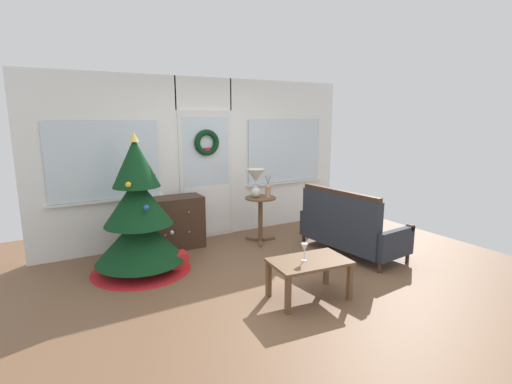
{
  "coord_description": "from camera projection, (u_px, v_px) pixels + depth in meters",
  "views": [
    {
      "loc": [
        -2.42,
        -3.67,
        1.96
      ],
      "look_at": [
        0.05,
        0.55,
        1.0
      ],
      "focal_mm": 27.21,
      "sensor_mm": 36.0,
      "label": 1
    }
  ],
  "objects": [
    {
      "name": "settee_sofa",
      "position": [
        348.0,
        229.0,
        5.54
      ],
      "size": [
        0.84,
        1.6,
        0.96
      ],
      "color": "#3D281C",
      "rests_on": "ground"
    },
    {
      "name": "wine_glass",
      "position": [
        304.0,
        248.0,
        4.13
      ],
      "size": [
        0.08,
        0.08,
        0.2
      ],
      "color": "silver",
      "rests_on": "coffee_table"
    },
    {
      "name": "dresser_cabinet",
      "position": [
        173.0,
        223.0,
        5.8
      ],
      "size": [
        0.91,
        0.46,
        0.78
      ],
      "color": "#3D281C",
      "rests_on": "ground"
    },
    {
      "name": "christmas_tree",
      "position": [
        139.0,
        221.0,
        4.89
      ],
      "size": [
        1.26,
        1.26,
        1.77
      ],
      "color": "#4C331E",
      "rests_on": "ground"
    },
    {
      "name": "ground_plane",
      "position": [
        275.0,
        281.0,
        4.69
      ],
      "size": [
        6.76,
        6.76,
        0.0
      ],
      "primitive_type": "plane",
      "color": "brown"
    },
    {
      "name": "side_table",
      "position": [
        260.0,
        210.0,
        6.05
      ],
      "size": [
        0.5,
        0.48,
        0.72
      ],
      "color": "brown",
      "rests_on": "ground"
    },
    {
      "name": "gift_box",
      "position": [
        178.0,
        261.0,
        5.04
      ],
      "size": [
        0.22,
        0.2,
        0.22
      ],
      "primitive_type": "cube",
      "color": "red",
      "rests_on": "ground"
    },
    {
      "name": "back_wall_with_door",
      "position": [
        205.0,
        159.0,
        6.2
      ],
      "size": [
        5.2,
        0.19,
        2.55
      ],
      "color": "white",
      "rests_on": "ground"
    },
    {
      "name": "table_lamp",
      "position": [
        256.0,
        179.0,
        5.96
      ],
      "size": [
        0.28,
        0.28,
        0.44
      ],
      "color": "silver",
      "rests_on": "side_table"
    },
    {
      "name": "coffee_table",
      "position": [
        309.0,
        266.0,
        4.19
      ],
      "size": [
        0.89,
        0.61,
        0.44
      ],
      "color": "brown",
      "rests_on": "ground"
    },
    {
      "name": "flower_vase",
      "position": [
        268.0,
        190.0,
        5.99
      ],
      "size": [
        0.11,
        0.1,
        0.35
      ],
      "color": "tan",
      "rests_on": "side_table"
    }
  ]
}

